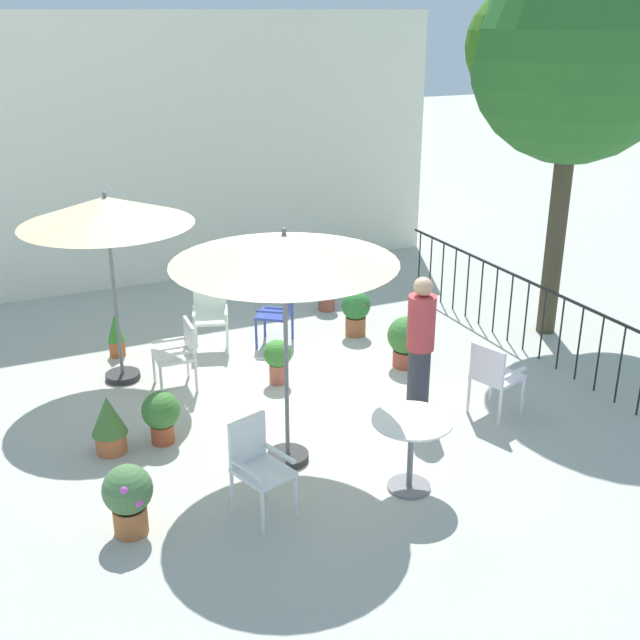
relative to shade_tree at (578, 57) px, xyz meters
name	(u,v)px	position (x,y,z in m)	size (l,w,h in m)	color
ground_plane	(318,392)	(-3.94, -0.44, -3.86)	(60.00, 60.00, 0.00)	#B3B1A6
villa_facade	(192,150)	(-3.94, 4.72, -1.64)	(8.94, 0.30, 4.44)	white
terrace_railing	(527,304)	(-0.78, -0.44, -3.18)	(0.03, 5.96, 1.01)	black
shade_tree	(578,57)	(0.00, 0.00, 0.00)	(2.89, 2.75, 5.23)	#453E2B
patio_umbrella_0	(284,251)	(-4.88, -1.75, -1.57)	(2.21, 2.21, 2.53)	#2D2D2D
patio_umbrella_1	(106,213)	(-6.07, 0.95, -1.67)	(2.08, 2.08, 2.44)	#2D2D2D
cafe_table_0	(411,440)	(-3.98, -2.73, -3.32)	(0.78, 0.78, 0.77)	white
patio_chair_0	(279,311)	(-3.80, 1.15, -3.35)	(0.65, 0.66, 0.85)	#30439E
patio_chair_1	(257,461)	(-5.47, -2.46, -3.32)	(0.57, 0.60, 0.94)	silver
patio_chair_2	(180,350)	(-5.43, 0.43, -3.36)	(0.49, 0.52, 0.85)	white
patio_chair_3	(210,311)	(-4.72, 1.42, -3.30)	(0.59, 0.57, 0.97)	white
patio_chair_4	(494,374)	(-2.34, -1.82, -3.33)	(0.61, 0.60, 0.90)	white
potted_plant_0	(277,358)	(-4.29, 0.02, -3.52)	(0.35, 0.35, 0.58)	#BF614A
potted_plant_1	(406,339)	(-2.56, -0.22, -3.48)	(0.50, 0.50, 0.69)	#A44C39
potted_plant_2	(128,496)	(-6.64, -2.29, -3.47)	(0.45, 0.46, 0.68)	#AD6336
potted_plant_3	(116,335)	(-5.98, 1.71, -3.55)	(0.23, 0.23, 0.61)	#A85529
potted_plant_4	(161,414)	(-5.99, -0.83, -3.52)	(0.42, 0.42, 0.60)	#A3492A
potted_plant_5	(356,310)	(-2.67, 1.01, -3.48)	(0.43, 0.43, 0.67)	#965634
potted_plant_6	(327,290)	(-2.62, 2.12, -3.54)	(0.35, 0.35, 0.58)	brown
potted_plant_7	(109,423)	(-6.54, -0.80, -3.51)	(0.38, 0.38, 0.66)	#BC6339
standing_person	(420,345)	(-3.09, -1.40, -2.99)	(0.43, 0.43, 1.68)	#33333D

